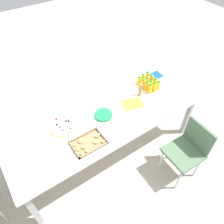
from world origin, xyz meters
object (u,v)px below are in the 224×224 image
at_px(juice_bottle_5, 143,84).
at_px(cardboard_tube, 140,90).
at_px(juice_bottle_4, 147,81).
at_px(juice_bottle_9, 158,85).
at_px(juice_bottle_2, 139,81).
at_px(plate_stack, 103,115).
at_px(juice_bottle_3, 151,80).
at_px(chair_far_left, 188,148).
at_px(juice_bottle_7, 150,85).
at_px(juice_bottle_10, 155,87).
at_px(juice_bottle_11, 150,89).
at_px(juice_bottle_6, 155,82).
at_px(napkin_stack, 156,75).
at_px(paper_folder, 132,104).
at_px(party_table, 106,118).
at_px(juice_bottle_0, 147,76).
at_px(fruit_pizza, 63,126).
at_px(juice_bottle_1, 143,79).
at_px(juice_bottle_8, 147,86).
at_px(snack_tray, 89,143).

xyz_separation_m(juice_bottle_5, cardboard_tube, (0.14, 0.11, 0.03)).
bearing_deg(juice_bottle_4, juice_bottle_9, 113.83).
relative_size(juice_bottle_2, plate_stack, 0.62).
bearing_deg(juice_bottle_3, juice_bottle_5, 0.57).
xyz_separation_m(chair_far_left, juice_bottle_3, (-0.22, -0.96, 0.31)).
height_order(juice_bottle_5, juice_bottle_7, juice_bottle_5).
distance_m(chair_far_left, juice_bottle_5, 1.02).
height_order(juice_bottle_10, juice_bottle_11, juice_bottle_11).
bearing_deg(juice_bottle_6, cardboard_tube, 6.62).
bearing_deg(juice_bottle_11, napkin_stack, -145.57).
xyz_separation_m(juice_bottle_5, juice_bottle_6, (-0.15, 0.07, -0.00)).
distance_m(juice_bottle_7, paper_folder, 0.41).
bearing_deg(juice_bottle_10, party_table, 0.65).
bearing_deg(juice_bottle_7, juice_bottle_0, -117.80).
distance_m(party_table, fruit_pizza, 0.53).
relative_size(juice_bottle_10, paper_folder, 0.55).
bearing_deg(cardboard_tube, paper_folder, 22.49).
bearing_deg(cardboard_tube, chair_far_left, 94.84).
bearing_deg(juice_bottle_9, chair_far_left, 75.59).
height_order(juice_bottle_1, juice_bottle_6, juice_bottle_1).
xyz_separation_m(juice_bottle_1, juice_bottle_11, (0.07, 0.23, 0.00)).
bearing_deg(plate_stack, fruit_pizza, -14.54).
height_order(juice_bottle_11, cardboard_tube, cardboard_tube).
xyz_separation_m(juice_bottle_5, juice_bottle_7, (-0.07, 0.07, -0.00)).
distance_m(juice_bottle_5, napkin_stack, 0.36).
height_order(juice_bottle_4, napkin_stack, juice_bottle_4).
height_order(juice_bottle_7, juice_bottle_10, juice_bottle_10).
xyz_separation_m(juice_bottle_2, fruit_pizza, (1.21, 0.10, -0.05)).
relative_size(party_table, juice_bottle_10, 17.35).
distance_m(juice_bottle_5, juice_bottle_6, 0.17).
distance_m(juice_bottle_2, juice_bottle_7, 0.17).
xyz_separation_m(juice_bottle_0, juice_bottle_5, (0.15, 0.08, -0.00)).
xyz_separation_m(juice_bottle_8, cardboard_tube, (0.14, 0.03, 0.02)).
relative_size(juice_bottle_4, snack_tray, 0.38).
bearing_deg(juice_bottle_0, juice_bottle_9, 87.93).
bearing_deg(juice_bottle_6, juice_bottle_2, -43.20).
bearing_deg(juice_bottle_2, juice_bottle_8, 92.83).
xyz_separation_m(juice_bottle_3, juice_bottle_7, (0.08, 0.07, -0.00)).
relative_size(juice_bottle_1, paper_folder, 0.56).
xyz_separation_m(juice_bottle_2, cardboard_tube, (0.13, 0.18, 0.03)).
relative_size(juice_bottle_0, paper_folder, 0.57).
distance_m(party_table, juice_bottle_2, 0.74).
bearing_deg(snack_tray, juice_bottle_10, -167.91).
bearing_deg(juice_bottle_6, juice_bottle_7, -1.62).
bearing_deg(plate_stack, juice_bottle_4, -169.10).
relative_size(juice_bottle_5, juice_bottle_11, 0.95).
bearing_deg(juice_bottle_5, plate_stack, 11.14).
height_order(juice_bottle_10, paper_folder, juice_bottle_10).
height_order(juice_bottle_2, juice_bottle_8, juice_bottle_8).
bearing_deg(juice_bottle_2, party_table, 18.40).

